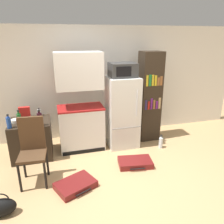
{
  "coord_description": "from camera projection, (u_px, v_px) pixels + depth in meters",
  "views": [
    {
      "loc": [
        -1.04,
        -2.76,
        2.21
      ],
      "look_at": [
        -0.05,
        0.85,
        0.9
      ],
      "focal_mm": 35.0,
      "sensor_mm": 36.0,
      "label": 1
    }
  ],
  "objects": [
    {
      "name": "bookshelf",
      "position": [
        149.0,
        97.0,
        4.71
      ],
      "size": [
        0.44,
        0.38,
        1.92
      ],
      "color": "#2D2319",
      "rests_on": "ground_plane"
    },
    {
      "name": "bottle_wine_dark",
      "position": [
        40.0,
        119.0,
        3.81
      ],
      "size": [
        0.08,
        0.08,
        0.29
      ],
      "color": "black",
      "rests_on": "side_table"
    },
    {
      "name": "suitcase_large_flat",
      "position": [
        76.0,
        185.0,
        3.34
      ],
      "size": [
        0.69,
        0.6,
        0.1
      ],
      "rotation": [
        0.0,
        0.0,
        0.43
      ],
      "color": "maroon",
      "rests_on": "ground_plane"
    },
    {
      "name": "bottle_clear_short",
      "position": [
        39.0,
        112.0,
        4.31
      ],
      "size": [
        0.07,
        0.07,
        0.16
      ],
      "color": "silver",
      "rests_on": "side_table"
    },
    {
      "name": "cereal_box",
      "position": [
        25.0,
        115.0,
        3.92
      ],
      "size": [
        0.19,
        0.07,
        0.3
      ],
      "color": "red",
      "rests_on": "side_table"
    },
    {
      "name": "wall_back",
      "position": [
        109.0,
        82.0,
        4.97
      ],
      "size": [
        6.4,
        0.1,
        2.43
      ],
      "color": "white",
      "rests_on": "ground_plane"
    },
    {
      "name": "ground_plane",
      "position": [
        129.0,
        181.0,
        3.5
      ],
      "size": [
        24.0,
        24.0,
        0.0
      ],
      "primitive_type": "plane",
      "color": "tan"
    },
    {
      "name": "bottle_green_tall",
      "position": [
        19.0,
        120.0,
        3.75
      ],
      "size": [
        0.07,
        0.07,
        0.3
      ],
      "color": "#1E6028",
      "rests_on": "side_table"
    },
    {
      "name": "handbag",
      "position": [
        2.0,
        207.0,
        2.81
      ],
      "size": [
        0.36,
        0.2,
        0.33
      ],
      "color": "black",
      "rests_on": "ground_plane"
    },
    {
      "name": "suitcase_small_flat",
      "position": [
        135.0,
        163.0,
        3.93
      ],
      "size": [
        0.64,
        0.45,
        0.11
      ],
      "rotation": [
        0.0,
        0.0,
        -0.15
      ],
      "color": "maroon",
      "rests_on": "ground_plane"
    },
    {
      "name": "microwave",
      "position": [
        123.0,
        70.0,
        4.22
      ],
      "size": [
        0.5,
        0.44,
        0.27
      ],
      "color": "#333333",
      "rests_on": "refrigerator"
    },
    {
      "name": "kitchen_hutch",
      "position": [
        80.0,
        106.0,
        4.28
      ],
      "size": [
        0.89,
        0.53,
        1.94
      ],
      "color": "white",
      "rests_on": "ground_plane"
    },
    {
      "name": "bottle_blue_soda",
      "position": [
        9.0,
        122.0,
        3.7
      ],
      "size": [
        0.08,
        0.08,
        0.25
      ],
      "color": "#1E47A3",
      "rests_on": "side_table"
    },
    {
      "name": "refrigerator",
      "position": [
        122.0,
        112.0,
        4.51
      ],
      "size": [
        0.61,
        0.64,
        1.45
      ],
      "color": "silver",
      "rests_on": "ground_plane"
    },
    {
      "name": "bowl",
      "position": [
        16.0,
        121.0,
        4.0
      ],
      "size": [
        0.18,
        0.18,
        0.05
      ],
      "color": "silver",
      "rests_on": "side_table"
    },
    {
      "name": "side_table",
      "position": [
        32.0,
        139.0,
        4.15
      ],
      "size": [
        0.72,
        0.68,
        0.72
      ],
      "color": "#2D2319",
      "rests_on": "ground_plane"
    },
    {
      "name": "water_bottle_front",
      "position": [
        161.0,
        142.0,
        4.52
      ],
      "size": [
        0.08,
        0.08,
        0.29
      ],
      "color": "silver",
      "rests_on": "ground_plane"
    },
    {
      "name": "chair",
      "position": [
        32.0,
        145.0,
        3.36
      ],
      "size": [
        0.43,
        0.43,
        1.05
      ],
      "rotation": [
        0.0,
        0.0,
        -0.08
      ],
      "color": "black",
      "rests_on": "ground_plane"
    }
  ]
}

